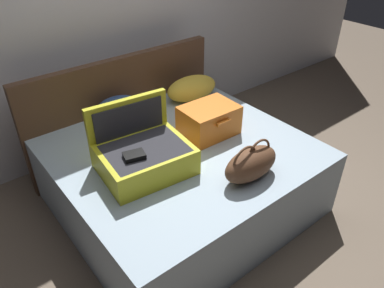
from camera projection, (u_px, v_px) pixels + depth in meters
name	position (u px, v px, depth m)	size (l,w,h in m)	color
ground_plane	(214.00, 231.00, 2.85)	(12.00, 12.00, 0.00)	#6B5B4C
back_wall	(93.00, 13.00, 3.20)	(8.00, 0.10, 2.60)	silver
bed	(182.00, 177.00, 2.96)	(1.80, 1.67, 0.56)	#99ADBC
headboard	(124.00, 111.00, 3.40)	(1.84, 0.08, 1.01)	#4C3323
hard_case_large	(143.00, 154.00, 2.52)	(0.64, 0.55, 0.45)	gold
hard_case_medium	(209.00, 120.00, 2.91)	(0.43, 0.35, 0.24)	#D16619
duffel_bag	(251.00, 164.00, 2.45)	(0.43, 0.20, 0.27)	brown
pillow_near_headboard	(118.00, 109.00, 3.08)	(0.41, 0.27, 0.21)	navy
pillow_center_head	(192.00, 88.00, 3.42)	(0.50, 0.27, 0.22)	gold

